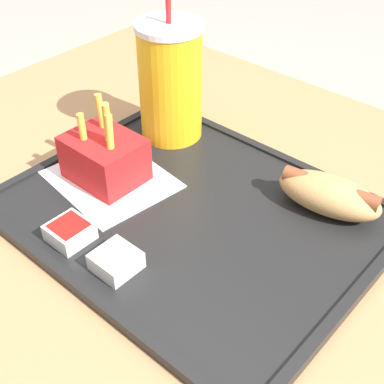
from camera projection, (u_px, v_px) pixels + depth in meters
food_tray at (192, 214)px, 0.65m from camera, size 0.43×0.35×0.01m
paper_napkin at (111, 179)px, 0.69m from camera, size 0.17×0.15×0.00m
soda_cup at (170, 82)px, 0.73m from camera, size 0.09×0.09×0.20m
hot_dog_far at (329, 194)px, 0.63m from camera, size 0.13×0.08×0.05m
fries_carton at (105, 158)px, 0.68m from camera, size 0.09×0.08×0.12m
sauce_cup_mayo at (116, 261)px, 0.57m from camera, size 0.04×0.04×0.02m
sauce_cup_ketchup at (70, 232)px, 0.60m from camera, size 0.04×0.04×0.02m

